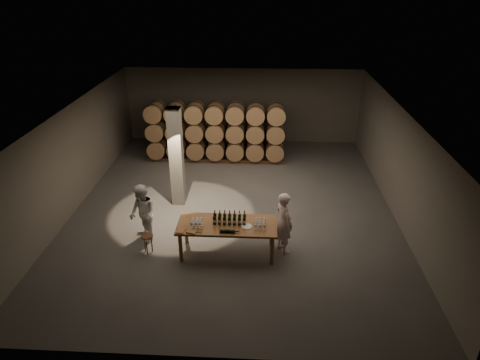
# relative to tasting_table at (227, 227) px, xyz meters

# --- Properties ---
(room) EXTENTS (12.00, 12.00, 12.00)m
(room) POSITION_rel_tasting_table_xyz_m (-1.80, 2.70, 0.80)
(room) COLOR #565351
(room) RESTS_ON ground
(tasting_table) EXTENTS (2.60, 1.10, 0.90)m
(tasting_table) POSITION_rel_tasting_table_xyz_m (0.00, 0.00, 0.00)
(tasting_table) COLOR brown
(tasting_table) RESTS_ON ground
(barrel_stack_back) EXTENTS (5.48, 0.95, 1.57)m
(barrel_stack_back) POSITION_rel_tasting_table_xyz_m (-0.96, 7.70, 0.03)
(barrel_stack_back) COLOR #55351D
(barrel_stack_back) RESTS_ON ground
(barrel_stack_front) EXTENTS (5.48, 0.95, 2.31)m
(barrel_stack_front) POSITION_rel_tasting_table_xyz_m (-0.96, 6.30, 0.40)
(barrel_stack_front) COLOR #55351D
(barrel_stack_front) RESTS_ON ground
(bottle_cluster) EXTENTS (0.87, 0.24, 0.34)m
(bottle_cluster) POSITION_rel_tasting_table_xyz_m (0.06, 0.06, 0.23)
(bottle_cluster) COLOR black
(bottle_cluster) RESTS_ON tasting_table
(lying_bottles) EXTENTS (0.49, 0.09, 0.09)m
(lying_bottles) POSITION_rel_tasting_table_xyz_m (0.05, -0.41, 0.15)
(lying_bottles) COLOR black
(lying_bottles) RESTS_ON tasting_table
(glass_cluster_left) EXTENTS (0.31, 0.31, 0.18)m
(glass_cluster_left) POSITION_rel_tasting_table_xyz_m (-0.78, -0.12, 0.24)
(glass_cluster_left) COLOR silver
(glass_cluster_left) RESTS_ON tasting_table
(glass_cluster_right) EXTENTS (0.30, 0.41, 0.16)m
(glass_cluster_right) POSITION_rel_tasting_table_xyz_m (0.86, -0.04, 0.22)
(glass_cluster_right) COLOR silver
(glass_cluster_right) RESTS_ON tasting_table
(plate) EXTENTS (0.28, 0.28, 0.02)m
(plate) POSITION_rel_tasting_table_xyz_m (0.52, -0.10, 0.11)
(plate) COLOR white
(plate) RESTS_ON tasting_table
(notebook_near) EXTENTS (0.29, 0.26, 0.03)m
(notebook_near) POSITION_rel_tasting_table_xyz_m (-0.86, -0.42, 0.12)
(notebook_near) COLOR #955E36
(notebook_near) RESTS_ON tasting_table
(notebook_corner) EXTENTS (0.24, 0.28, 0.02)m
(notebook_corner) POSITION_rel_tasting_table_xyz_m (-1.15, -0.40, 0.12)
(notebook_corner) COLOR #955E36
(notebook_corner) RESTS_ON tasting_table
(pen) EXTENTS (0.15, 0.05, 0.01)m
(pen) POSITION_rel_tasting_table_xyz_m (-0.68, -0.45, 0.11)
(pen) COLOR black
(pen) RESTS_ON tasting_table
(stool) EXTENTS (0.33, 0.33, 0.55)m
(stool) POSITION_rel_tasting_table_xyz_m (-2.13, -0.12, -0.35)
(stool) COLOR #55351D
(stool) RESTS_ON ground
(person_man) EXTENTS (0.68, 0.76, 1.75)m
(person_man) POSITION_rel_tasting_table_xyz_m (1.49, 0.19, 0.08)
(person_man) COLOR white
(person_man) RESTS_ON ground
(person_woman) EXTENTS (1.02, 1.05, 1.70)m
(person_woman) POSITION_rel_tasting_table_xyz_m (-2.37, 0.47, 0.05)
(person_woman) COLOR white
(person_woman) RESTS_ON ground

